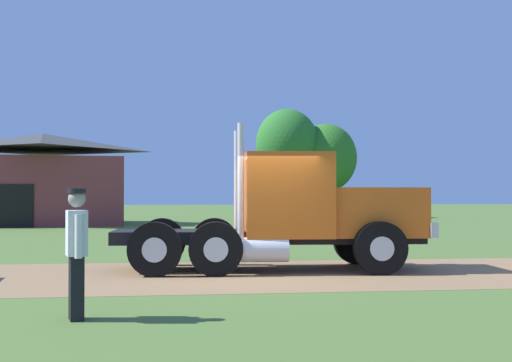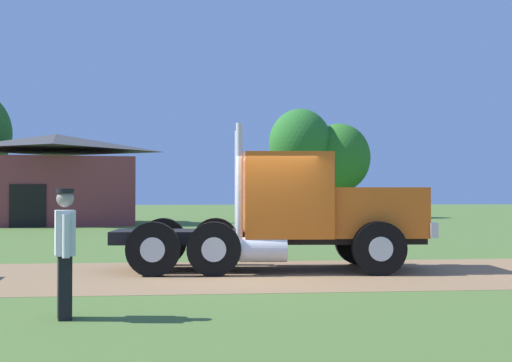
{
  "view_description": "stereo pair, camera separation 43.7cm",
  "coord_description": "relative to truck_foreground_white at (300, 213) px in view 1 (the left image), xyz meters",
  "views": [
    {
      "loc": [
        -2.12,
        -15.12,
        1.7
      ],
      "look_at": [
        0.11,
        1.12,
        2.0
      ],
      "focal_mm": 50.67,
      "sensor_mm": 36.0,
      "label": 1
    },
    {
      "loc": [
        -1.68,
        -15.18,
        1.7
      ],
      "look_at": [
        0.11,
        1.12,
        2.0
      ],
      "focal_mm": 50.67,
      "sensor_mm": 36.0,
      "label": 2
    }
  ],
  "objects": [
    {
      "name": "shed_building",
      "position": [
        -9.58,
        25.82,
        1.18
      ],
      "size": [
        9.78,
        9.4,
        5.1
      ],
      "color": "brown",
      "rests_on": "ground_plane"
    },
    {
      "name": "truck_foreground_white",
      "position": [
        0.0,
        0.0,
        0.0
      ],
      "size": [
        7.09,
        3.06,
        3.2
      ],
      "color": "black",
      "rests_on": "ground_plane"
    },
    {
      "name": "dirt_track",
      "position": [
        -1.07,
        -0.81,
        -1.27
      ],
      "size": [
        120.0,
        5.86,
        0.01
      ],
      "primitive_type": "cube",
      "color": "#906E49",
      "rests_on": "ground_plane"
    },
    {
      "name": "tree_right",
      "position": [
        5.96,
        34.55,
        4.02
      ],
      "size": [
        4.44,
        4.44,
        7.76
      ],
      "color": "#513823",
      "rests_on": "ground_plane"
    },
    {
      "name": "ground_plane",
      "position": [
        -1.07,
        -0.81,
        -1.28
      ],
      "size": [
        200.0,
        200.0,
        0.0
      ],
      "primitive_type": "plane",
      "color": "#506E2F"
    },
    {
      "name": "visitor_walking_mid",
      "position": [
        -4.27,
        -5.92,
        -0.3
      ],
      "size": [
        0.34,
        0.61,
        1.78
      ],
      "color": "silver",
      "rests_on": "ground_plane"
    },
    {
      "name": "tree_far_right",
      "position": [
        8.87,
        34.87,
        3.03
      ],
      "size": [
        4.45,
        4.45,
        6.77
      ],
      "color": "#513823",
      "rests_on": "ground_plane"
    }
  ]
}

